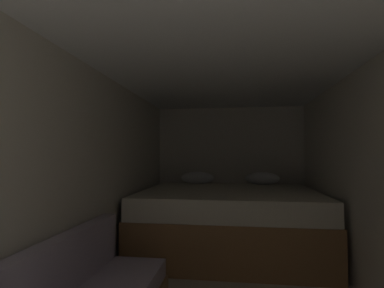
% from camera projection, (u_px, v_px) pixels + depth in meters
% --- Properties ---
extents(wall_back, '(2.52, 0.05, 2.08)m').
position_uv_depth(wall_back, '(230.00, 169.00, 5.06)').
color(wall_back, beige).
rests_on(wall_back, ground).
extents(wall_left, '(0.05, 5.22, 2.08)m').
position_uv_depth(wall_left, '(84.00, 182.00, 2.62)').
color(wall_left, beige).
rests_on(wall_left, ground).
extents(ceiling_slab, '(2.52, 5.22, 0.05)m').
position_uv_depth(ceiling_slab, '(225.00, 56.00, 2.49)').
color(ceiling_slab, white).
rests_on(ceiling_slab, wall_left).
extents(bed, '(2.30, 1.95, 1.01)m').
position_uv_depth(bed, '(229.00, 220.00, 4.01)').
color(bed, olive).
rests_on(bed, ground).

